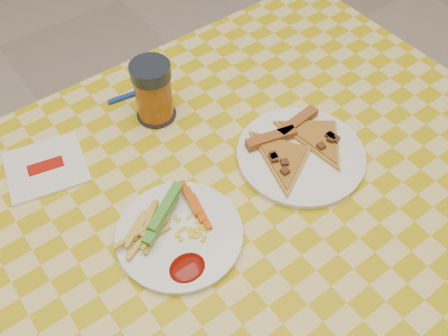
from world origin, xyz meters
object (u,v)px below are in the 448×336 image
(plate_right, at_px, (301,156))
(drink_glass, at_px, (153,92))
(plate_left, at_px, (180,236))
(table, at_px, (216,223))

(plate_right, relative_size, drink_glass, 1.83)
(plate_left, bearing_deg, drink_glass, 65.46)
(plate_left, distance_m, drink_glass, 0.31)
(plate_left, height_order, drink_glass, drink_glass)
(table, height_order, plate_right, plate_right)
(plate_right, bearing_deg, table, 175.15)
(table, xyz_separation_m, plate_right, (0.19, -0.02, 0.08))
(table, xyz_separation_m, drink_glass, (0.03, 0.25, 0.14))
(plate_left, height_order, plate_right, same)
(table, relative_size, plate_right, 5.26)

